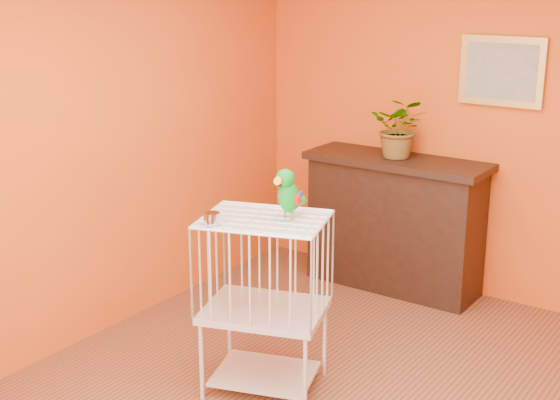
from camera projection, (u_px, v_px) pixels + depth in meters
The scene contains 7 objects.
room_shell at pixel (345, 149), 3.89m from camera, with size 4.50×4.50×4.50m.
console_cabinet at pixel (394, 223), 6.14m from camera, with size 1.43×0.51×1.06m.
potted_plant at pixel (404, 133), 5.99m from camera, with size 0.42×0.47×0.37m, color #26722D.
framed_picture at pixel (502, 71), 5.59m from camera, with size 0.62×0.04×0.50m.
birdcage at pixel (265, 302), 4.60m from camera, with size 0.83×0.73×1.08m.
feed_cup at pixel (212, 218), 4.34m from camera, with size 0.09×0.09×0.07m, color silver.
parrot at pixel (288, 193), 4.41m from camera, with size 0.15×0.27×0.30m.
Camera 1 is at (1.91, -3.31, 2.43)m, focal length 50.00 mm.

